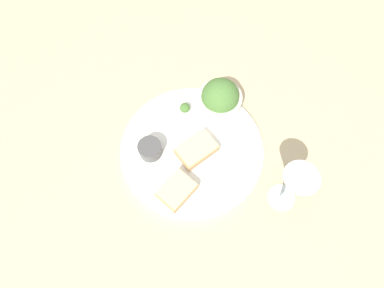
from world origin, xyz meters
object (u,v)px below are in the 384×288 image
at_px(salad_bowl, 220,99).
at_px(wine_glass, 294,185).
at_px(cheese_toast_far, 177,190).
at_px(sauce_ramekin, 150,149).
at_px(cheese_toast_near, 197,149).

distance_m(salad_bowl, wine_glass, 0.27).
height_order(salad_bowl, cheese_toast_far, salad_bowl).
bearing_deg(sauce_ramekin, cheese_toast_far, -129.28).
xyz_separation_m(salad_bowl, cheese_toast_far, (-0.24, 0.03, -0.03)).
relative_size(salad_bowl, cheese_toast_near, 0.98).
bearing_deg(cheese_toast_far, sauce_ramekin, 50.72).
distance_m(sauce_ramekin, wine_glass, 0.33).
xyz_separation_m(sauce_ramekin, cheese_toast_near, (0.03, -0.11, -0.01)).
bearing_deg(wine_glass, cheese_toast_far, 104.66).
relative_size(sauce_ramekin, cheese_toast_near, 0.50).
relative_size(cheese_toast_near, cheese_toast_far, 1.12).
bearing_deg(wine_glass, sauce_ramekin, 87.43).
xyz_separation_m(salad_bowl, wine_glass, (-0.18, -0.20, 0.05)).
height_order(salad_bowl, cheese_toast_near, salad_bowl).
bearing_deg(salad_bowl, cheese_toast_far, 172.42).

